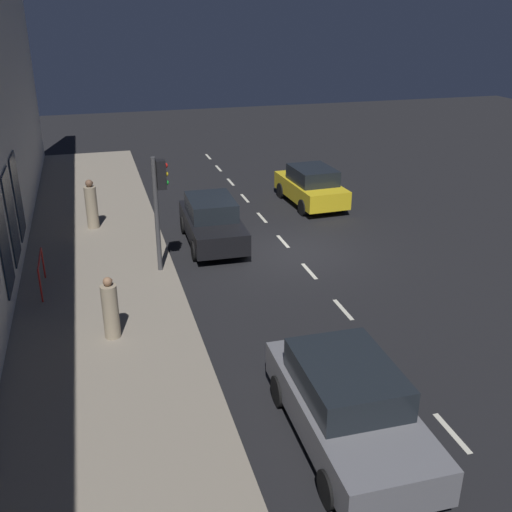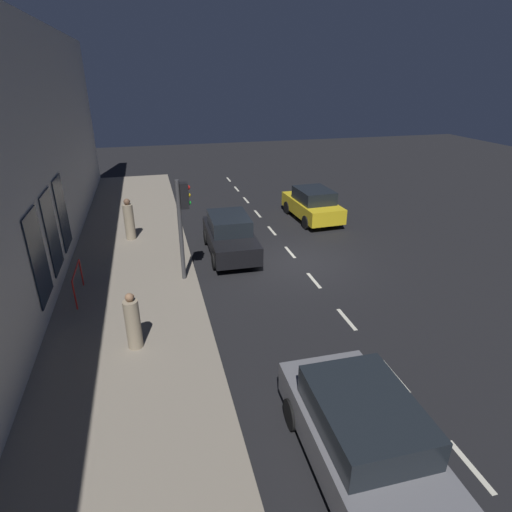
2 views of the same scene
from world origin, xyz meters
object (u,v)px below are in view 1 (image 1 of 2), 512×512
Objects in this scene: pedestrian_0 at (92,206)px; traffic_light at (159,194)px; pedestrian_1 at (111,310)px; parked_car_1 at (311,186)px; parked_car_2 at (212,222)px; parked_car_0 at (348,404)px.

traffic_light is at bearing -11.71° from pedestrian_0.
pedestrian_0 reaches higher than pedestrian_1.
traffic_light is 8.67m from parked_car_1.
parked_car_2 is 2.33× the size of pedestrian_0.
parked_car_0 is 6.24m from pedestrian_1.
parked_car_2 is (0.35, -10.50, -0.00)m from parked_car_0.
traffic_light is 4.37m from pedestrian_1.
parked_car_1 is 2.51× the size of pedestrian_1.
pedestrian_1 is at bearing -136.33° from parked_car_1.
parked_car_1 and parked_car_2 have the same top height.
pedestrian_0 is at bearing -70.90° from parked_car_0.
parked_car_2 is 2.63× the size of pedestrian_1.
pedestrian_1 is at bearing -49.17° from parked_car_0.
pedestrian_0 is at bearing -177.32° from parked_car_1.
parked_car_2 is (-1.94, -2.07, -1.76)m from traffic_light.
traffic_light is 1.96× the size of pedestrian_0.
pedestrian_1 reaches higher than parked_car_2.
parked_car_0 is 10.50m from parked_car_2.
parked_car_1 is 12.23m from pedestrian_1.
parked_car_2 is at bearing -133.12° from traffic_light.
traffic_light reaches higher than parked_car_2.
parked_car_1 is 8.72m from pedestrian_0.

